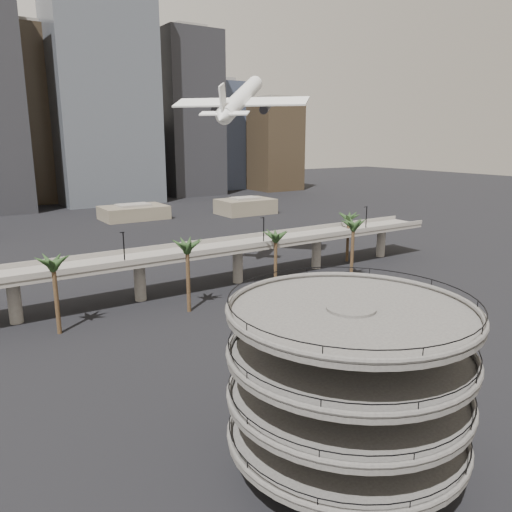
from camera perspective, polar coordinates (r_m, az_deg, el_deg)
ground at (r=62.78m, az=16.45°, el=-16.53°), size 700.00×700.00×0.00m
parking_ramp at (r=47.25m, az=10.48°, el=-13.14°), size 22.20×22.20×17.35m
overpass at (r=101.58m, az=-7.42°, el=0.01°), size 130.00×9.30×14.70m
palm_trees at (r=99.70m, az=0.49°, el=2.19°), size 76.40×18.40×14.00m
low_buildings at (r=185.37m, az=-17.39°, el=4.20°), size 135.00×27.50×6.80m
skyline at (r=257.91m, az=-20.99°, el=14.55°), size 269.00×86.00×108.02m
airborne_jet at (r=118.86m, az=-1.72°, el=17.51°), size 27.97×27.16×14.29m
car_a at (r=72.15m, az=9.87°, el=-11.37°), size 4.60×2.63×1.47m
car_b at (r=77.58m, az=12.84°, el=-9.71°), size 4.40×1.82×1.42m
car_c at (r=93.55m, az=22.28°, el=-6.33°), size 5.11×2.41×1.44m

